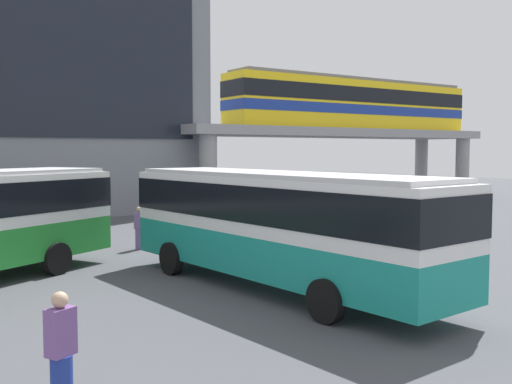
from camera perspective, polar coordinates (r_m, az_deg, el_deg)
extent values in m
plane|color=#47494F|center=(26.91, -6.80, -4.14)|extent=(120.00, 120.00, 0.00)
cube|color=gray|center=(44.87, 7.64, 5.61)|extent=(26.66, 5.94, 0.60)
cylinder|color=gray|center=(36.03, -4.62, 1.75)|extent=(1.10, 1.10, 4.77)
cylinder|color=gray|center=(52.37, 19.20, 2.26)|extent=(1.10, 1.10, 4.77)
cylinder|color=gray|center=(39.86, -7.69, 1.95)|extent=(1.10, 1.10, 4.77)
cylinder|color=gray|center=(55.08, 15.58, 2.41)|extent=(1.10, 1.10, 4.77)
cube|color=yellow|center=(46.23, 9.41, 8.15)|extent=(21.87, 2.90, 3.60)
cube|color=navy|center=(46.21, 9.40, 7.71)|extent=(21.93, 2.96, 0.70)
cube|color=black|center=(46.29, 9.42, 9.04)|extent=(21.93, 2.96, 1.10)
cube|color=slate|center=(46.41, 9.44, 10.52)|extent=(21.00, 2.61, 0.24)
cube|color=teal|center=(16.30, 2.05, -5.74)|extent=(3.43, 11.17, 1.10)
cube|color=white|center=(16.13, 2.06, -1.19)|extent=(3.43, 11.17, 1.50)
cube|color=black|center=(16.13, 2.06, -0.92)|extent=(3.47, 11.22, 0.96)
cube|color=silver|center=(16.08, 2.06, 1.69)|extent=(3.26, 10.61, 0.12)
cylinder|color=black|center=(18.50, -8.14, -6.34)|extent=(0.36, 1.02, 1.00)
cylinder|color=black|center=(19.87, -1.91, -5.58)|extent=(0.36, 1.02, 1.00)
cylinder|color=black|center=(13.38, 6.71, -10.35)|extent=(0.36, 1.02, 1.00)
cylinder|color=black|center=(15.23, 13.39, -8.67)|extent=(0.36, 1.02, 1.00)
cylinder|color=black|center=(19.28, -18.58, -6.09)|extent=(1.01, 0.72, 1.00)
cylinder|color=black|center=(21.14, -23.27, -5.32)|extent=(1.01, 0.72, 1.00)
torus|color=black|center=(37.29, 6.42, -1.33)|extent=(0.71, 0.31, 0.74)
torus|color=black|center=(36.94, 4.89, -1.37)|extent=(0.71, 0.31, 0.74)
cylinder|color=#B21E1E|center=(37.09, 5.66, -0.92)|extent=(1.00, 0.41, 0.05)
cylinder|color=#B21E1E|center=(36.92, 4.90, -0.91)|extent=(0.04, 0.04, 0.55)
cylinder|color=#B21E1E|center=(37.26, 6.43, -0.80)|extent=(0.04, 0.04, 0.65)
torus|color=black|center=(43.59, 14.18, -0.65)|extent=(0.74, 0.10, 0.74)
torus|color=black|center=(42.78, 13.30, -0.73)|extent=(0.74, 0.10, 0.74)
cylinder|color=orange|center=(43.16, 13.75, -0.32)|extent=(1.05, 0.10, 0.05)
cylinder|color=orange|center=(42.75, 13.30, -0.32)|extent=(0.04, 0.04, 0.55)
cylinder|color=orange|center=(43.56, 14.19, -0.19)|extent=(0.04, 0.04, 0.65)
torus|color=black|center=(41.02, 10.90, -0.89)|extent=(0.71, 0.32, 0.74)
torus|color=black|center=(40.60, 9.55, -0.92)|extent=(0.71, 0.32, 0.74)
cylinder|color=#1E7F33|center=(40.78, 10.23, -0.52)|extent=(1.00, 0.42, 0.05)
cylinder|color=#1E7F33|center=(40.57, 9.55, -0.50)|extent=(0.04, 0.04, 0.55)
cylinder|color=#1E7F33|center=(40.99, 10.91, -0.40)|extent=(0.04, 0.04, 0.65)
torus|color=black|center=(36.31, 2.06, -1.45)|extent=(0.74, 0.12, 0.74)
torus|color=black|center=(35.64, 0.79, -1.56)|extent=(0.74, 0.12, 0.74)
cylinder|color=black|center=(35.95, 1.43, -1.06)|extent=(1.05, 0.14, 0.05)
cylinder|color=black|center=(35.61, 0.79, -1.07)|extent=(0.04, 0.04, 0.55)
cylinder|color=black|center=(36.28, 2.06, -0.90)|extent=(0.04, 0.04, 0.65)
torus|color=black|center=(39.80, 12.89, -1.07)|extent=(0.74, 0.20, 0.74)
torus|color=black|center=(38.93, 12.06, -1.17)|extent=(0.74, 0.20, 0.74)
cylinder|color=#996626|center=(39.34, 12.48, -0.71)|extent=(1.04, 0.24, 0.05)
cylinder|color=#996626|center=(38.90, 12.06, -0.73)|extent=(0.04, 0.04, 0.55)
cylinder|color=#996626|center=(39.78, 12.89, -0.57)|extent=(0.04, 0.04, 0.65)
cylinder|color=navy|center=(27.59, 14.09, -3.19)|extent=(0.32, 0.32, 0.80)
cube|color=#26262D|center=(27.51, 14.12, -1.71)|extent=(0.39, 0.47, 0.64)
sphere|color=tan|center=(27.47, 14.13, -0.82)|extent=(0.22, 0.22, 0.22)
cylinder|color=#724C8C|center=(23.34, -11.12, -4.45)|extent=(0.32, 0.32, 0.81)
cube|color=#724C8C|center=(23.25, -11.15, -2.69)|extent=(0.47, 0.46, 0.64)
sphere|color=tan|center=(23.20, -11.16, -1.64)|extent=(0.22, 0.22, 0.22)
cube|color=#724C8C|center=(9.18, -18.25, -12.62)|extent=(0.47, 0.41, 0.69)
sphere|color=tan|center=(9.06, -18.32, -9.80)|extent=(0.24, 0.24, 0.24)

